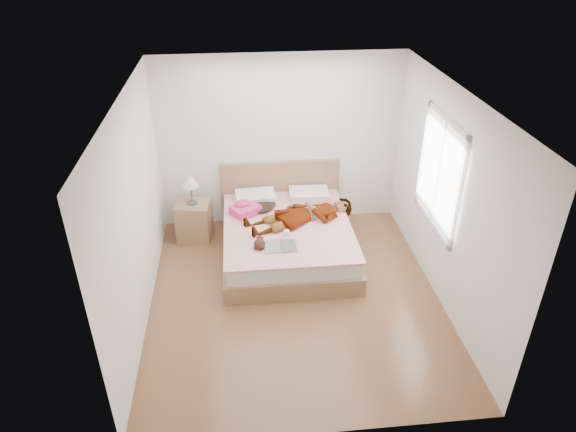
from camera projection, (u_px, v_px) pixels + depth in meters
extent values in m
plane|color=#4D3218|center=(295.00, 297.00, 6.50)|extent=(4.00, 4.00, 0.00)
imported|color=white|center=(302.00, 212.00, 7.13)|extent=(1.74, 1.13, 0.22)
ellipsoid|color=black|center=(260.00, 203.00, 7.50)|extent=(0.58, 0.66, 0.09)
cube|color=silver|center=(264.00, 195.00, 7.39)|extent=(0.08, 0.11, 0.05)
plane|color=white|center=(297.00, 96.00, 5.19)|extent=(4.00, 4.00, 0.00)
plane|color=silver|center=(280.00, 142.00, 7.57)|extent=(3.60, 0.00, 3.60)
plane|color=silver|center=(325.00, 328.00, 4.13)|extent=(3.60, 0.00, 3.60)
plane|color=white|center=(135.00, 216.00, 5.69)|extent=(0.00, 4.00, 4.00)
plane|color=silver|center=(448.00, 200.00, 6.01)|extent=(0.00, 4.00, 4.00)
cube|color=white|center=(439.00, 174.00, 6.16)|extent=(0.02, 1.10, 1.30)
cube|color=silver|center=(458.00, 196.00, 5.66)|extent=(0.04, 0.06, 1.42)
cube|color=silver|center=(423.00, 155.00, 6.66)|extent=(0.04, 0.06, 1.42)
cube|color=silver|center=(431.00, 222.00, 6.50)|extent=(0.04, 1.22, 0.06)
cube|color=silver|center=(448.00, 119.00, 5.82)|extent=(0.04, 1.22, 0.06)
cube|color=silver|center=(439.00, 174.00, 6.16)|extent=(0.03, 0.04, 1.30)
cube|color=brown|center=(287.00, 247.00, 7.25)|extent=(1.78, 2.08, 0.26)
cube|color=silver|center=(287.00, 233.00, 7.13)|extent=(1.70, 2.00, 0.22)
cube|color=white|center=(287.00, 225.00, 7.07)|extent=(1.74, 2.04, 0.03)
cube|color=brown|center=(281.00, 191.00, 7.93)|extent=(1.80, 0.07, 1.00)
cube|color=white|center=(256.00, 197.00, 7.61)|extent=(0.61, 0.44, 0.13)
cube|color=silver|center=(309.00, 195.00, 7.68)|extent=(0.60, 0.43, 0.13)
cube|color=#FB449D|center=(245.00, 210.00, 7.29)|extent=(0.48, 0.46, 0.12)
ellipsoid|color=#E63E61|center=(242.00, 204.00, 7.27)|extent=(0.26, 0.22, 0.11)
cube|color=silver|center=(280.00, 247.00, 6.57)|extent=(0.47, 0.32, 0.01)
cube|color=white|center=(270.00, 246.00, 6.56)|extent=(0.24, 0.31, 0.02)
cube|color=#292929|center=(289.00, 245.00, 6.57)|extent=(0.24, 0.31, 0.02)
cylinder|color=white|center=(287.00, 233.00, 6.78)|extent=(0.10, 0.10, 0.08)
torus|color=white|center=(289.00, 234.00, 6.77)|extent=(0.06, 0.03, 0.06)
cylinder|color=black|center=(287.00, 231.00, 6.76)|extent=(0.08, 0.08, 0.00)
ellipsoid|color=black|center=(259.00, 244.00, 6.52)|extent=(0.17, 0.19, 0.13)
ellipsoid|color=#EFDDC7|center=(259.00, 244.00, 6.50)|extent=(0.09, 0.10, 0.06)
sphere|color=black|center=(260.00, 239.00, 6.59)|extent=(0.09, 0.09, 0.09)
sphere|color=#F6A0B9|center=(257.00, 237.00, 6.61)|extent=(0.04, 0.04, 0.04)
sphere|color=#EF9BC3|center=(263.00, 237.00, 6.61)|extent=(0.04, 0.04, 0.04)
ellipsoid|color=black|center=(255.00, 248.00, 6.50)|extent=(0.04, 0.06, 0.03)
ellipsoid|color=black|center=(264.00, 248.00, 6.50)|extent=(0.04, 0.06, 0.03)
cube|color=#8C5F40|center=(194.00, 221.00, 7.57)|extent=(0.54, 0.50, 0.59)
cylinder|color=#454545|center=(192.00, 203.00, 7.41)|extent=(0.17, 0.17, 0.02)
cylinder|color=#4F4F4F|center=(191.00, 193.00, 7.34)|extent=(0.03, 0.03, 0.30)
cone|color=silver|center=(190.00, 181.00, 7.23)|extent=(0.27, 0.27, 0.17)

